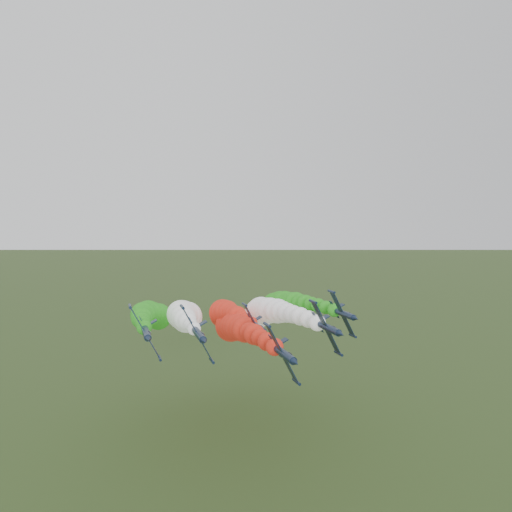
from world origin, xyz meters
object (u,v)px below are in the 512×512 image
object	(u,v)px
jet_trail	(224,313)
jet_outer_left	(151,315)
jet_inner_right	(265,312)
jet_lead	(234,327)
jet_inner_left	(184,316)
jet_outer_right	(281,305)

from	to	relation	value
jet_trail	jet_outer_left	bearing A→B (deg)	-154.54
jet_inner_right	jet_trail	xyz separation A→B (m)	(-6.76, 16.92, -2.88)
jet_lead	jet_inner_left	bearing A→B (deg)	140.85
jet_inner_right	jet_trail	size ratio (longest dim) A/B	0.99
jet_lead	jet_trail	world-z (taller)	jet_lead
jet_inner_left	jet_outer_left	size ratio (longest dim) A/B	1.01
jet_outer_left	jet_trail	xyz separation A→B (m)	(21.08, 10.04, -2.34)
jet_trail	jet_lead	bearing A→B (deg)	-96.57
jet_inner_left	jet_trail	world-z (taller)	jet_inner_left
jet_inner_right	jet_outer_left	size ratio (longest dim) A/B	1.00
jet_inner_left	jet_outer_right	xyz separation A→B (m)	(29.11, 9.79, -0.11)
jet_outer_left	jet_outer_right	distance (m)	37.38
jet_lead	jet_outer_left	world-z (taller)	jet_outer_left
jet_outer_left	jet_trail	bearing A→B (deg)	25.46
jet_lead	jet_trail	xyz separation A→B (m)	(2.57, 22.33, -0.77)
jet_lead	jet_outer_right	world-z (taller)	jet_outer_right
jet_inner_right	jet_trail	distance (m)	18.45
jet_inner_left	jet_lead	bearing A→B (deg)	-39.15
jet_lead	jet_trail	bearing A→B (deg)	83.43
jet_inner_left	jet_outer_left	world-z (taller)	jet_inner_left
jet_outer_right	jet_trail	xyz separation A→B (m)	(-15.77, 3.77, -2.31)
jet_inner_left	jet_outer_right	distance (m)	30.71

